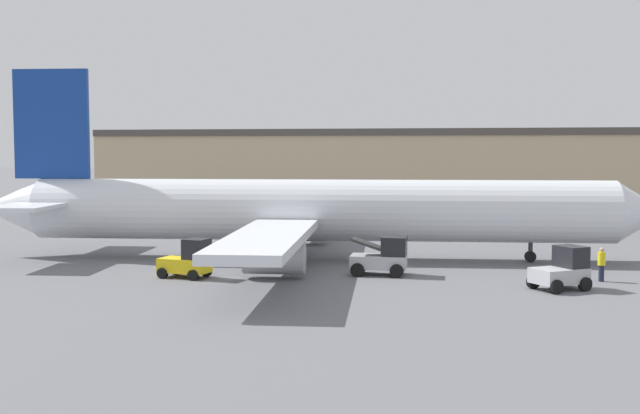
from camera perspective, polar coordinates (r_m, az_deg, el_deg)
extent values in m
plane|color=slate|center=(51.87, 0.00, -3.75)|extent=(400.00, 400.00, 0.00)
cube|color=tan|center=(87.73, 12.45, 2.20)|extent=(84.74, 17.11, 8.37)
cube|color=#47423D|center=(87.68, 12.50, 5.16)|extent=(84.74, 17.45, 0.70)
cylinder|color=silver|center=(51.52, 0.00, -0.22)|extent=(37.27, 8.58, 3.94)
cone|color=silver|center=(57.18, -21.14, -0.06)|extent=(4.77, 4.26, 3.74)
cube|color=silver|center=(61.89, -0.88, -0.10)|extent=(5.84, 16.84, 0.50)
cube|color=silver|center=(41.71, -3.78, -2.25)|extent=(5.84, 16.84, 0.50)
cylinder|color=#B7B7BC|center=(59.56, -1.12, -1.55)|extent=(3.59, 2.26, 1.85)
cylinder|color=#B7B7BC|center=(44.30, -3.28, -3.59)|extent=(3.59, 2.26, 1.85)
cube|color=navy|center=(55.81, -18.56, 5.62)|extent=(5.03, 0.99, 7.17)
cube|color=silver|center=(59.91, -16.78, 0.61)|extent=(4.11, 5.14, 0.24)
cube|color=silver|center=(51.98, -20.33, -0.01)|extent=(4.11, 5.14, 0.24)
cylinder|color=#38383D|center=(52.34, 14.73, -3.14)|extent=(0.28, 0.28, 1.23)
cylinder|color=black|center=(52.38, 14.73, -3.43)|extent=(0.74, 0.44, 0.70)
cylinder|color=#38383D|center=(49.47, -2.40, -3.43)|extent=(0.28, 0.28, 1.23)
cylinder|color=black|center=(49.49, -2.40, -3.62)|extent=(0.94, 0.46, 0.90)
cylinder|color=#38383D|center=(54.51, -1.71, -2.70)|extent=(0.28, 0.28, 1.23)
cylinder|color=black|center=(54.53, -1.71, -2.88)|extent=(0.94, 0.46, 0.90)
cylinder|color=#1E2338|center=(46.02, 19.37, -4.47)|extent=(0.30, 0.30, 0.89)
cylinder|color=yellow|center=(45.91, 19.40, -3.49)|extent=(0.41, 0.41, 0.70)
sphere|color=tan|center=(45.85, 19.41, -2.90)|extent=(0.26, 0.26, 0.26)
cube|color=yellow|center=(45.29, -9.61, -4.10)|extent=(2.97, 1.87, 0.79)
cube|color=black|center=(44.77, -8.77, -2.96)|extent=(1.41, 1.48, 1.12)
cylinder|color=black|center=(44.25, -9.00, -4.81)|extent=(0.64, 0.37, 0.60)
cylinder|color=black|center=(45.49, -8.08, -4.55)|extent=(0.64, 0.37, 0.60)
cylinder|color=black|center=(45.25, -11.13, -4.64)|extent=(0.64, 0.37, 0.60)
cylinder|color=black|center=(46.46, -10.17, -4.39)|extent=(0.64, 0.37, 0.60)
cube|color=#B2B2B7|center=(45.66, 4.19, -3.90)|extent=(3.20, 1.81, 0.75)
cube|color=black|center=(45.45, 5.30, -2.78)|extent=(1.44, 1.57, 1.07)
cube|color=#333333|center=(45.59, 3.49, -2.67)|extent=(2.00, 1.26, 0.75)
cylinder|color=black|center=(44.78, 5.48, -4.55)|extent=(0.79, 0.31, 0.78)
cylinder|color=black|center=(46.45, 5.65, -4.23)|extent=(0.79, 0.31, 0.78)
cylinder|color=black|center=(45.01, 2.68, -4.49)|extent=(0.79, 0.31, 0.78)
cylinder|color=black|center=(46.67, 2.95, -4.18)|extent=(0.79, 0.31, 0.78)
cube|color=#B2B2B7|center=(42.63, 16.64, -4.69)|extent=(3.15, 2.97, 0.76)
cube|color=black|center=(42.99, 17.41, -3.38)|extent=(1.86, 1.93, 1.09)
cylinder|color=black|center=(42.69, 18.33, -5.23)|extent=(0.74, 0.66, 0.72)
cylinder|color=black|center=(43.93, 16.80, -4.93)|extent=(0.74, 0.66, 0.72)
cylinder|color=black|center=(41.45, 16.44, -5.47)|extent=(0.74, 0.66, 0.72)
cylinder|color=black|center=(42.73, 14.93, -5.15)|extent=(0.74, 0.66, 0.72)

